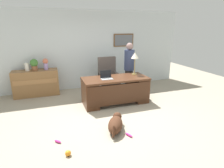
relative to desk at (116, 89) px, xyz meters
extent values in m
plane|color=#9E937F|center=(-0.40, -0.79, -0.41)|extent=(12.00, 12.00, 0.00)
cube|color=silver|center=(-0.40, 1.81, 0.94)|extent=(7.00, 0.12, 2.70)
cube|color=brown|center=(0.94, 1.73, 1.26)|extent=(0.77, 0.03, 0.46)
cube|color=slate|center=(0.94, 1.71, 1.26)|extent=(0.69, 0.01, 0.38)
cube|color=#4C2B19|center=(0.00, 0.03, 0.32)|extent=(1.85, 0.82, 0.05)
cube|color=#4C2B19|center=(-0.75, 0.03, -0.06)|extent=(0.36, 0.76, 0.71)
cube|color=#4C2B19|center=(0.75, 0.03, -0.06)|extent=(0.36, 0.76, 0.71)
cube|color=#412415|center=(0.00, -0.35, -0.02)|extent=(1.75, 0.04, 0.57)
cube|color=olive|center=(-2.18, 1.46, 0.00)|extent=(1.37, 0.48, 0.83)
cube|color=#A16F40|center=(-2.18, 1.21, 0.10)|extent=(1.27, 0.02, 0.14)
cube|color=#564C47|center=(0.10, 0.89, -0.04)|extent=(0.60, 0.58, 0.18)
cylinder|color=black|center=(0.10, 0.89, -0.27)|extent=(0.10, 0.10, 0.28)
cylinder|color=black|center=(0.10, 0.89, -0.39)|extent=(0.52, 0.52, 0.05)
cube|color=#564C47|center=(0.10, 1.13, 0.41)|extent=(0.60, 0.12, 0.72)
cube|color=#564C47|center=(-0.16, 0.89, 0.16)|extent=(0.08, 0.50, 0.22)
cube|color=#564C47|center=(0.36, 0.89, 0.16)|extent=(0.08, 0.50, 0.22)
cylinder|color=#262323|center=(0.69, 0.64, -0.01)|extent=(0.26, 0.26, 0.80)
cylinder|color=navy|center=(0.69, 0.64, 0.71)|extent=(0.32, 0.32, 0.65)
sphere|color=gray|center=(0.69, 0.64, 1.14)|extent=(0.22, 0.22, 0.22)
ellipsoid|color=#472819|center=(-0.54, -1.46, -0.26)|extent=(0.54, 0.68, 0.30)
sphere|color=#472819|center=(-0.40, -1.19, -0.22)|extent=(0.20, 0.20, 0.20)
cylinder|color=#472819|center=(-0.68, -1.73, -0.24)|extent=(0.11, 0.15, 0.21)
cube|color=#B2B5BA|center=(-0.27, -0.03, 0.35)|extent=(0.32, 0.22, 0.01)
cube|color=black|center=(-0.27, 0.07, 0.46)|extent=(0.32, 0.01, 0.21)
cylinder|color=#9E8447|center=(0.67, 0.19, 0.36)|extent=(0.16, 0.16, 0.02)
cylinder|color=#9E8447|center=(0.67, 0.19, 0.60)|extent=(0.02, 0.02, 0.46)
cone|color=silver|center=(0.67, 0.19, 0.92)|extent=(0.22, 0.22, 0.18)
cylinder|color=#AA91D1|center=(-1.84, 1.46, 0.51)|extent=(0.13, 0.13, 0.20)
sphere|color=#D46E54|center=(-1.84, 1.46, 0.69)|extent=(0.17, 0.17, 0.17)
cylinder|color=silver|center=(-2.39, 1.46, 0.53)|extent=(0.13, 0.13, 0.24)
cylinder|color=brown|center=(-2.18, 1.46, 0.48)|extent=(0.18, 0.18, 0.14)
sphere|color=#427933|center=(-2.18, 1.46, 0.65)|extent=(0.24, 0.24, 0.24)
sphere|color=orange|center=(-1.58, -1.93, -0.36)|extent=(0.10, 0.10, 0.10)
ellipsoid|color=#D8338C|center=(-1.73, -1.48, -0.39)|extent=(0.15, 0.15, 0.05)
ellipsoid|color=#D8338C|center=(-0.34, -1.72, -0.39)|extent=(0.12, 0.20, 0.05)
camera|label=1|loc=(-1.75, -4.73, 1.71)|focal=29.75mm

